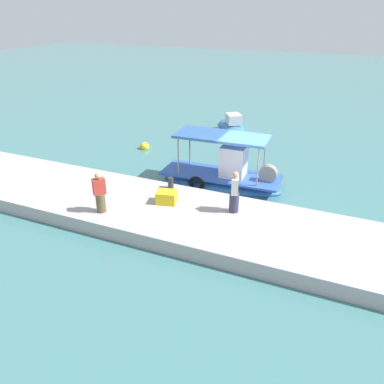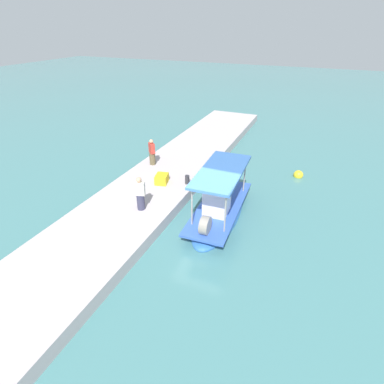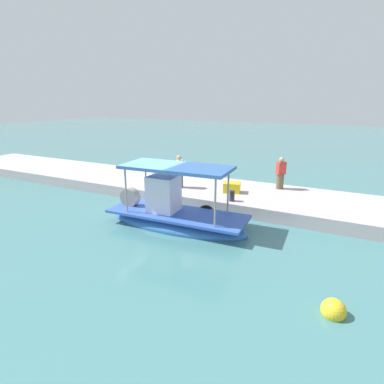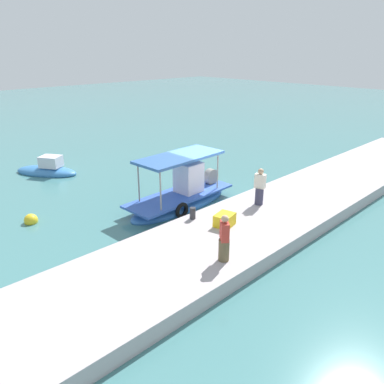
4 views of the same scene
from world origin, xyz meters
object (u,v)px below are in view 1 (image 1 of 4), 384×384
Objects in this scene: main_fishing_boat at (223,177)px; fisherman_near_bollard at (234,194)px; fisherman_by_crate at (100,194)px; mooring_bollard at (171,183)px; marker_buoy at (145,147)px; cargo_crate at (167,197)px; moored_boat_near at (232,126)px.

main_fishing_boat reaches higher than fisherman_near_bollard.
fisherman_by_crate is 3.38m from mooring_bollard.
fisherman_near_bollard is at bearing -64.06° from main_fishing_boat.
main_fishing_boat is 10.22× the size of marker_buoy.
cargo_crate is at bearing -53.67° from marker_buoy.
main_fishing_boat is 3.57× the size of fisherman_near_bollard.
moored_boat_near is (3.45, 6.07, 0.08)m from marker_buoy.
moored_boat_near is (0.46, 14.48, -1.10)m from fisherman_by_crate.
mooring_bollard is at bearing 109.69° from cargo_crate.
mooring_bollard is (-1.57, -2.36, 0.37)m from main_fishing_boat.
marker_buoy is (-4.94, 6.72, -0.69)m from cargo_crate.
cargo_crate is at bearing -172.28° from fisherman_near_bollard.
main_fishing_boat is 3.85m from cargo_crate.
cargo_crate is (-1.10, -3.67, 0.37)m from main_fishing_boat.
cargo_crate is (0.47, -1.31, -0.00)m from mooring_bollard.
main_fishing_boat reaches higher than moored_boat_near.
fisherman_by_crate is 2.62m from cargo_crate.
mooring_bollard reaches higher than cargo_crate.
fisherman_by_crate reaches higher than mooring_bollard.
marker_buoy is at bearing 153.23° from main_fishing_boat.
mooring_bollard is 0.12× the size of moored_boat_near.
main_fishing_boat reaches higher than cargo_crate.
marker_buoy is (-7.64, 6.35, -1.20)m from fisherman_near_bollard.
moored_boat_near reaches higher than cargo_crate.
fisherman_by_crate is (-4.65, -2.05, -0.02)m from fisherman_near_bollard.
main_fishing_boat is 6.22m from fisherman_by_crate.
fisherman_by_crate is at bearing -116.31° from mooring_bollard.
mooring_bollard is at bearing -84.92° from moored_boat_near.
fisherman_by_crate is 2.05× the size of cargo_crate.
moored_boat_near is at bearing 108.65° from fisherman_near_bollard.
mooring_bollard is (1.48, 2.99, -0.49)m from fisherman_by_crate.
moored_boat_near is at bearing 105.84° from main_fishing_boat.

